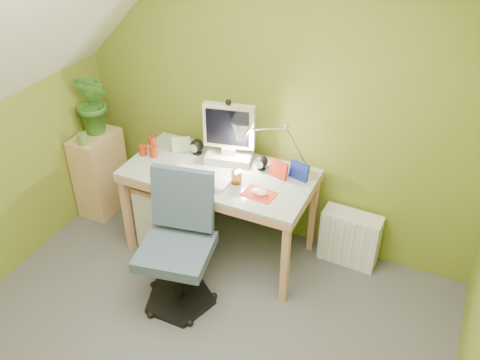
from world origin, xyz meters
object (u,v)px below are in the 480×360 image
at_px(side_ledge, 100,173).
at_px(task_chair, 175,250).
at_px(desk_lamp, 287,137).
at_px(potted_plant, 93,103).
at_px(monitor, 229,127).
at_px(radiator, 350,238).
at_px(desk, 220,212).

height_order(side_ledge, task_chair, task_chair).
bearing_deg(desk_lamp, potted_plant, 177.82).
relative_size(monitor, radiator, 1.28).
relative_size(potted_plant, radiator, 1.23).
bearing_deg(desk_lamp, side_ledge, 179.54).
distance_m(desk_lamp, radiator, 0.98).
height_order(desk_lamp, side_ledge, desk_lamp).
bearing_deg(side_ledge, desk, -3.01).
xyz_separation_m(desk_lamp, potted_plant, (-1.64, -0.07, -0.04)).
bearing_deg(potted_plant, side_ledge, -101.03).
height_order(desk_lamp, task_chair, desk_lamp).
relative_size(potted_plant, task_chair, 0.56).
relative_size(side_ledge, potted_plant, 1.35).
distance_m(task_chair, radiator, 1.37).
xyz_separation_m(monitor, task_chair, (-0.01, -0.81, -0.55)).
relative_size(side_ledge, radiator, 1.66).
distance_m(desk_lamp, side_ledge, 1.78).
bearing_deg(radiator, monitor, -170.30).
bearing_deg(potted_plant, task_chair, -32.38).
height_order(desk, monitor, monitor).
xyz_separation_m(desk, monitor, (0.00, 0.18, 0.66)).
height_order(monitor, task_chair, monitor).
bearing_deg(desk, monitor, 89.88).
xyz_separation_m(desk, side_ledge, (-1.20, 0.06, -0.00)).
bearing_deg(desk_lamp, radiator, 8.72).
distance_m(side_ledge, radiator, 2.18).
bearing_deg(potted_plant, monitor, 3.24).
height_order(side_ledge, potted_plant, potted_plant).
height_order(desk, task_chair, task_chair).
relative_size(desk, task_chair, 1.44).
relative_size(side_ledge, task_chair, 0.76).
height_order(potted_plant, task_chair, potted_plant).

